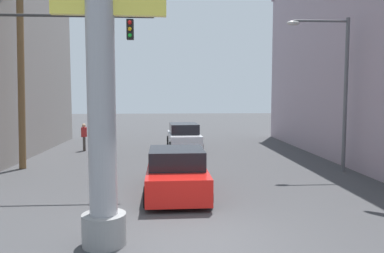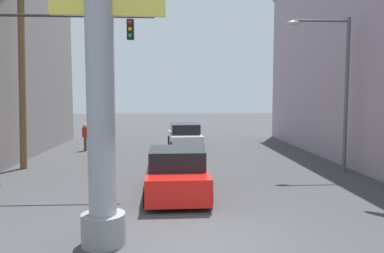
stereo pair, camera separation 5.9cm
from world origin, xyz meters
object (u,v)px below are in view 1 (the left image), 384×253
object	(u,v)px
car_lead	(176,173)
pedestrian_far_left	(84,135)
traffic_light_mast	(43,65)
palm_tree_mid_left	(17,25)
car_far	(184,137)
neon_sign_pole	(100,20)
street_lamp	(336,78)

from	to	relation	value
car_lead	pedestrian_far_left	world-z (taller)	pedestrian_far_left
traffic_light_mast	palm_tree_mid_left	bearing A→B (deg)	120.99
palm_tree_mid_left	pedestrian_far_left	xyz separation A→B (m)	(1.72, 4.95, -5.48)
car_far	palm_tree_mid_left	xyz separation A→B (m)	(-7.66, -5.44, 5.69)
neon_sign_pole	pedestrian_far_left	xyz separation A→B (m)	(-3.56, 14.15, -3.98)
car_lead	palm_tree_mid_left	distance (m)	10.27
neon_sign_pole	car_lead	distance (m)	6.25
traffic_light_mast	palm_tree_mid_left	world-z (taller)	palm_tree_mid_left
street_lamp	car_lead	bearing A→B (deg)	-155.43
traffic_light_mast	palm_tree_mid_left	size ratio (longest dim) A/B	0.64
neon_sign_pole	car_far	size ratio (longest dim) A/B	2.31
neon_sign_pole	pedestrian_far_left	distance (m)	15.12
neon_sign_pole	pedestrian_far_left	size ratio (longest dim) A/B	6.27
palm_tree_mid_left	car_far	bearing A→B (deg)	35.37
palm_tree_mid_left	street_lamp	bearing A→B (deg)	-7.23
car_lead	palm_tree_mid_left	size ratio (longest dim) A/B	0.50
neon_sign_pole	traffic_light_mast	world-z (taller)	neon_sign_pole
traffic_light_mast	car_far	distance (m)	11.34
neon_sign_pole	car_lead	size ratio (longest dim) A/B	2.10
street_lamp	car_far	bearing A→B (deg)	130.73
neon_sign_pole	car_far	distance (m)	15.41
neon_sign_pole	car_far	bearing A→B (deg)	80.75
street_lamp	car_far	xyz separation A→B (m)	(-6.20, 7.20, -3.31)
car_far	palm_tree_mid_left	distance (m)	10.99
car_lead	palm_tree_mid_left	bearing A→B (deg)	144.85
car_lead	pedestrian_far_left	distance (m)	11.17
street_lamp	car_far	size ratio (longest dim) A/B	1.49
neon_sign_pole	street_lamp	distance (m)	11.39
pedestrian_far_left	street_lamp	bearing A→B (deg)	-28.94
street_lamp	palm_tree_mid_left	world-z (taller)	palm_tree_mid_left
car_lead	neon_sign_pole	bearing A→B (deg)	-111.55
car_lead	pedestrian_far_left	size ratio (longest dim) A/B	2.98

